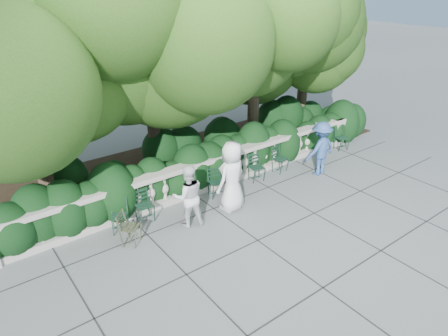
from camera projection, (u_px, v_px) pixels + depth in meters
ground at (247, 215)px, 10.49m from camera, size 90.00×90.00×0.00m
balustrade at (207, 174)px, 11.57m from camera, size 12.00×0.44×1.00m
shrub_hedge at (186, 174)px, 12.65m from camera, size 15.00×2.60×1.70m
tree_canopy at (197, 42)px, 11.43m from camera, size 15.04×6.52×6.78m
chair_a at (122, 235)px, 9.71m from camera, size 0.60×0.62×0.84m
chair_b at (148, 223)px, 10.16m from camera, size 0.46×0.50×0.84m
chair_c at (219, 198)px, 11.30m from camera, size 0.54×0.57×0.84m
chair_d at (283, 173)px, 12.74m from camera, size 0.52×0.55×0.84m
chair_e at (259, 182)px, 12.16m from camera, size 0.53×0.56×0.84m
chair_f at (343, 151)px, 14.34m from camera, size 0.55×0.57×0.84m
chair_weathered at (138, 244)px, 9.39m from camera, size 0.65×0.65×0.84m
person_businessman at (232, 177)px, 10.40m from camera, size 1.06×0.83×1.92m
person_woman_grey at (230, 174)px, 10.58m from camera, size 0.79×0.62×1.89m
person_casual_man at (188, 196)px, 9.77m from camera, size 0.95×0.84×1.64m
person_older_blue at (320, 149)px, 12.33m from camera, size 1.12×0.66×1.72m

